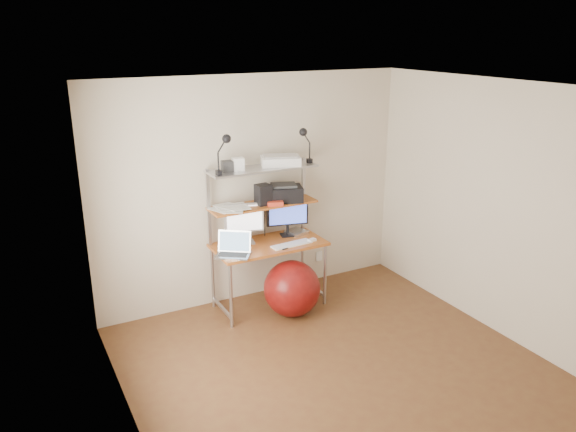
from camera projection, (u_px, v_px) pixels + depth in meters
name	position (u px, v px, depth m)	size (l,w,h in m)	color
room	(344.00, 241.00, 4.67)	(3.60, 3.60, 3.60)	brown
computer_desk	(266.00, 223.00, 6.02)	(1.20, 0.60, 1.57)	#B05822
wall_outlet	(319.00, 256.00, 6.84)	(0.08, 0.01, 0.12)	white
monitor_silver	(244.00, 220.00, 5.99)	(0.42, 0.19, 0.47)	silver
monitor_black	(287.00, 215.00, 6.21)	(0.46, 0.17, 0.47)	black
laptop	(234.00, 250.00, 5.73)	(0.43, 0.42, 0.30)	#B9BABE
keyboard	(292.00, 244.00, 5.99)	(0.46, 0.13, 0.01)	white
mouse	(312.00, 240.00, 6.10)	(0.09, 0.05, 0.02)	white
mac_mini	(297.00, 232.00, 6.32)	(0.20, 0.20, 0.04)	#B9BABE
phone	(281.00, 247.00, 5.91)	(0.07, 0.13, 0.01)	black
printer	(284.00, 193.00, 6.09)	(0.46, 0.38, 0.19)	black
nas_cube	(263.00, 195.00, 5.96)	(0.15, 0.15, 0.22)	black
red_box	(275.00, 203.00, 5.96)	(0.17, 0.11, 0.05)	red
scanner	(280.00, 160.00, 5.98)	(0.48, 0.39, 0.11)	white
box_white	(238.00, 164.00, 5.74)	(0.12, 0.10, 0.13)	white
box_grey	(227.00, 166.00, 5.70)	(0.11, 0.11, 0.11)	#303133
clip_lamp_left	(225.00, 145.00, 5.51)	(0.16, 0.09, 0.40)	black
clip_lamp_right	(305.00, 138.00, 5.96)	(0.16, 0.09, 0.39)	black
exercise_ball	(292.00, 289.00, 5.98)	(0.61, 0.61, 0.61)	maroon
paper_stack	(230.00, 208.00, 5.84)	(0.42, 0.41, 0.02)	white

